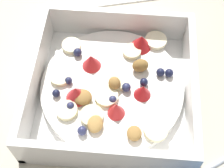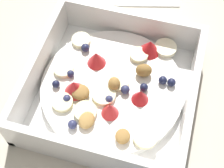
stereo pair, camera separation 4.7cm
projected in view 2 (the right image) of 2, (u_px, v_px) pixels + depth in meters
name	position (u px, v px, depth m)	size (l,w,h in m)	color
ground_plane	(109.00, 90.00, 0.50)	(2.40, 2.40, 0.00)	beige
fruit_bowl	(112.00, 87.00, 0.48)	(0.23, 0.23, 0.06)	white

